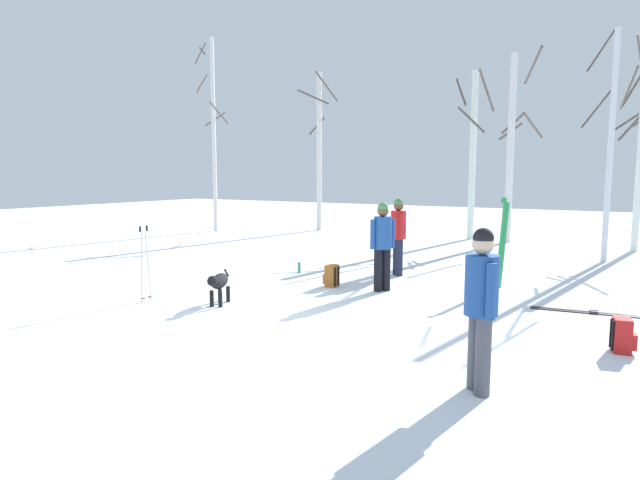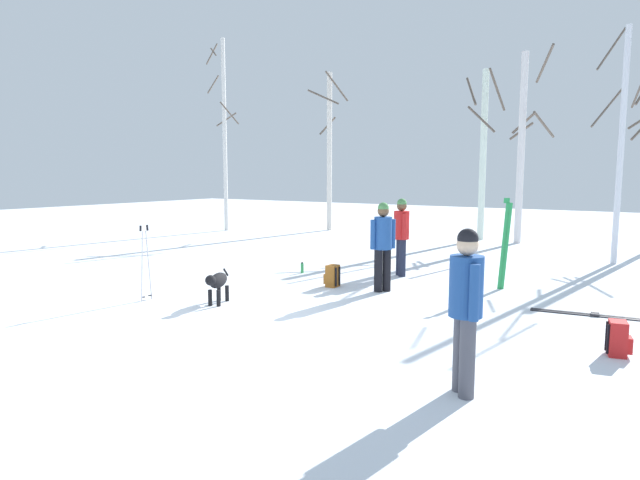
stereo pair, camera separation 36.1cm
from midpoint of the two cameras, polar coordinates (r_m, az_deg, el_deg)
name	(u,v)px [view 2 (the right image)]	position (r m, az deg, el deg)	size (l,w,h in m)	color
ground_plane	(251,322)	(8.45, -6.07, -8.52)	(60.00, 60.00, 0.00)	white
person_0	(401,232)	(12.09, 9.39, 0.85)	(0.38, 0.41, 1.72)	#1E2338
person_1	(383,241)	(10.41, 7.61, -0.10)	(0.35, 0.43, 1.72)	black
person_2	(466,301)	(5.74, 16.82, -6.13)	(0.37, 0.43, 1.72)	#4C4C56
dog	(217,282)	(9.55, -9.66, -4.39)	(0.42, 0.85, 0.57)	black
ski_pair_planted_0	(505,244)	(11.21, 19.74, -0.42)	(0.20, 0.18, 1.79)	green
ski_pair_lying_0	(592,315)	(9.85, 27.61, -6.99)	(1.83, 0.44, 0.05)	black
ski_poles_0	(145,260)	(10.07, -16.92, -2.06)	(0.07, 0.24, 1.35)	#B2B2BC
backpack_0	(618,339)	(7.87, 30.02, -9.00)	(0.32, 0.30, 0.44)	red
backpack_1	(332,276)	(10.89, 2.26, -3.82)	(0.29, 0.26, 0.44)	#99591E
water_bottle_0	(302,268)	(12.37, -1.05, -2.96)	(0.07, 0.07, 0.25)	green
birch_tree_0	(224,132)	(21.91, -9.56, 11.13)	(1.14, 1.18, 7.42)	silver
birch_tree_1	(329,149)	(21.68, 1.48, 9.54)	(1.28, 1.25, 6.16)	silver
birch_tree_2	(483,151)	(19.31, 17.28, 8.88)	(1.32, 1.03, 5.69)	silver
birch_tree_3	(522,145)	(18.80, 21.03, 9.26)	(1.35, 1.77, 6.17)	silver
birch_tree_4	(622,140)	(15.46, 29.71, 9.12)	(1.36, 1.35, 5.88)	silver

